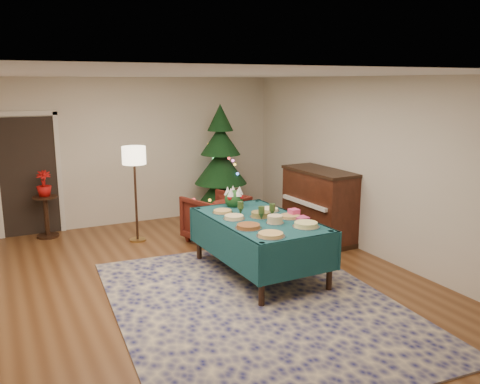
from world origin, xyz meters
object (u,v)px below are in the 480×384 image
buffet_table (259,230)px  piano (319,206)px  christmas_tree (221,169)px  side_table (47,217)px  gift_box (294,213)px  floor_lamp (134,161)px  potted_plant (44,189)px  armchair (216,216)px

buffet_table → piano: (1.65, 0.93, -0.05)m
christmas_tree → side_table: bearing=174.6°
gift_box → piano: bearing=41.8°
floor_lamp → buffet_table: bearing=-63.8°
buffet_table → potted_plant: size_ratio=4.79×
side_table → christmas_tree: 3.22m
gift_box → side_table: 4.39m
christmas_tree → potted_plant: bearing=174.6°
armchair → christmas_tree: (0.64, 1.22, 0.56)m
armchair → piano: bearing=138.2°
gift_box → potted_plant: potted_plant is taller
gift_box → floor_lamp: (-1.58, 2.35, 0.50)m
armchair → side_table: armchair is taller
gift_box → side_table: bearing=132.0°
gift_box → piano: piano is taller
side_table → gift_box: bearing=-48.0°
floor_lamp → potted_plant: bearing=146.3°
christmas_tree → buffet_table: bearing=-104.0°
armchair → side_table: 2.92m
potted_plant → piano: size_ratio=0.31×
christmas_tree → piano: christmas_tree is taller
buffet_table → piano: bearing=29.5°
floor_lamp → christmas_tree: size_ratio=0.72×
buffet_table → gift_box: (0.48, -0.11, 0.21)m
side_table → christmas_tree: christmas_tree is taller
armchair → floor_lamp: 1.61m
side_table → christmas_tree: size_ratio=0.33×
potted_plant → christmas_tree: (3.14, -0.29, 0.15)m
buffet_table → side_table: size_ratio=2.88×
gift_box → potted_plant: 4.36m
floor_lamp → potted_plant: (-1.33, 0.89, -0.51)m
piano → side_table: bearing=151.7°
buffet_table → floor_lamp: 2.60m
buffet_table → gift_box: size_ratio=16.33×
buffet_table → piano: piano is taller
side_table → potted_plant: potted_plant is taller
potted_plant → buffet_table: bearing=-52.1°
gift_box → floor_lamp: floor_lamp is taller
side_table → piano: bearing=-28.3°
floor_lamp → piano: floor_lamp is taller
floor_lamp → side_table: (-1.33, 0.89, -1.00)m
potted_plant → gift_box: bearing=-48.0°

